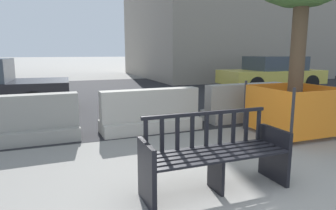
{
  "coord_description": "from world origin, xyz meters",
  "views": [
    {
      "loc": [
        -1.96,
        -2.52,
        1.57
      ],
      "look_at": [
        -0.29,
        1.78,
        0.75
      ],
      "focal_mm": 32.0,
      "sensor_mm": 36.0,
      "label": 1
    }
  ],
  "objects": [
    {
      "name": "jersey_barrier_centre",
      "position": [
        -0.15,
        3.1,
        0.34
      ],
      "size": [
        2.02,
        0.74,
        0.84
      ],
      "color": "#ADA89E",
      "rests_on": "ground"
    },
    {
      "name": "jersey_barrier_left",
      "position": [
        -2.54,
        3.14,
        0.34
      ],
      "size": [
        2.01,
        0.72,
        0.84
      ],
      "color": "gray",
      "rests_on": "ground"
    },
    {
      "name": "construction_fence",
      "position": [
        2.34,
        1.87,
        0.5
      ],
      "size": [
        1.35,
        1.35,
        1.0
      ],
      "color": "#2D2D33",
      "rests_on": "ground"
    },
    {
      "name": "street_bench",
      "position": [
        -0.29,
        0.3,
        0.4
      ],
      "size": [
        1.69,
        0.53,
        0.88
      ],
      "color": "black",
      "rests_on": "ground"
    },
    {
      "name": "street_asphalt",
      "position": [
        0.0,
        8.7,
        0.0
      ],
      "size": [
        120.0,
        12.0,
        0.01
      ],
      "primitive_type": "cube",
      "color": "black",
      "rests_on": "ground"
    },
    {
      "name": "jersey_barrier_right",
      "position": [
        2.24,
        3.29,
        0.34
      ],
      "size": [
        2.02,
        0.73,
        0.84
      ],
      "color": "#9E998E",
      "rests_on": "ground"
    },
    {
      "name": "car_taxi_near",
      "position": [
        6.74,
        7.73,
        0.7
      ],
      "size": [
        4.33,
        2.19,
        1.39
      ],
      "color": "#DBC64C",
      "rests_on": "ground"
    },
    {
      "name": "ground_plane",
      "position": [
        0.0,
        0.0,
        0.0
      ],
      "size": [
        200.0,
        200.0,
        0.0
      ],
      "primitive_type": "plane",
      "color": "gray"
    }
  ]
}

